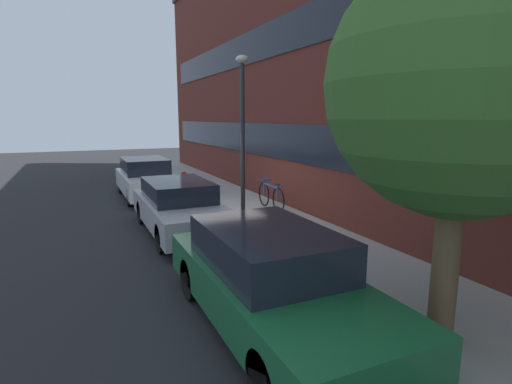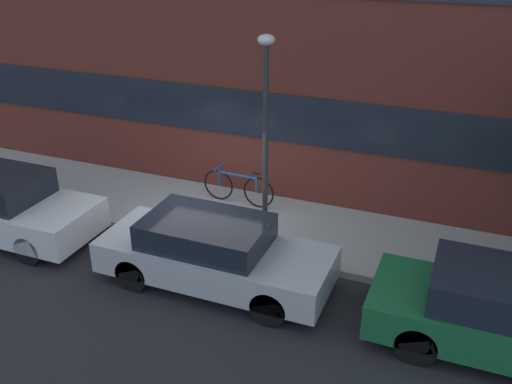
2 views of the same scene
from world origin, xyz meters
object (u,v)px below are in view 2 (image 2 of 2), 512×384
Objects in this scene: fire_hydrant at (46,186)px; lamp_post at (266,120)px; parked_car_silver at (213,252)px; bicycle at (238,187)px; parked_car_white at (1,205)px.

lamp_post reaches higher than fire_hydrant.
parked_car_silver is 2.40× the size of bicycle.
parked_car_silver is 3.08m from bicycle.
parked_car_silver reaches higher than bicycle.
lamp_post is at bearing 132.73° from bicycle.
lamp_post reaches higher than parked_car_white.
parked_car_silver is at bearing -104.83° from lamp_post.
parked_car_white reaches higher than fire_hydrant.
bicycle is at bearing 105.12° from parked_car_silver.
parked_car_white is 0.97× the size of parked_car_silver.
parked_car_silver reaches higher than fire_hydrant.
fire_hydrant is at bearing 164.26° from parked_car_silver.
parked_car_white reaches higher than parked_car_silver.
fire_hydrant is 0.40× the size of bicycle.
parked_car_white is at bearing 180.00° from parked_car_silver.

